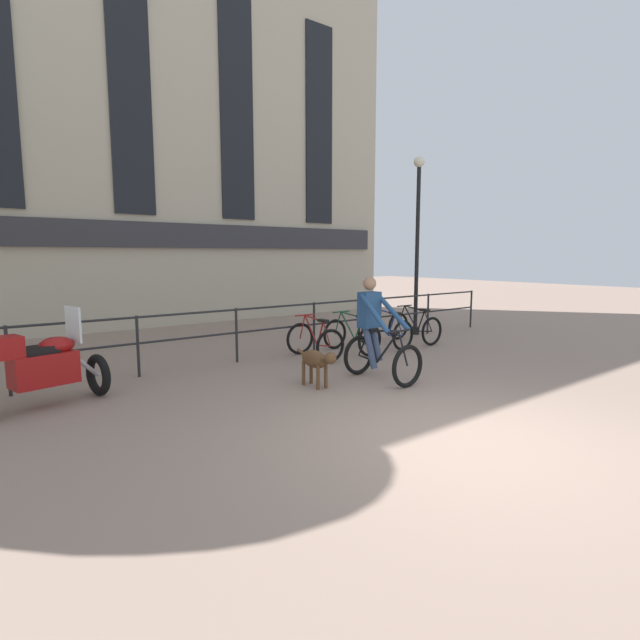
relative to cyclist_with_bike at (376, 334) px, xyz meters
The scene contains 11 objects.
ground_plane 2.97m from the cyclist_with_bike, 114.44° to the right, with size 60.00×60.00×0.00m, color gray.
canal_railing 2.85m from the cyclist_with_bike, 114.63° to the left, with size 15.05×0.05×1.05m.
building_facade 9.84m from the cyclist_with_bike, 98.06° to the left, with size 18.00×0.72×11.62m.
cyclist_with_bike is the anchor object (origin of this frame).
dog 1.16m from the cyclist_with_bike, behind, with size 0.24×0.98×0.61m.
parked_motorcycle 4.93m from the cyclist_with_bike, 160.19° to the left, with size 1.68×0.93×1.35m.
parked_bicycle_near_lamp 1.98m from the cyclist_with_bike, 84.07° to the left, with size 0.71×1.14×0.86m.
parked_bicycle_mid_left 2.31m from the cyclist_with_bike, 58.32° to the left, with size 0.71×1.14×0.86m.
parked_bicycle_mid_right 2.94m from the cyclist_with_bike, 41.50° to the left, with size 0.70×1.13×0.86m.
parked_bicycle_far_end 3.74m from the cyclist_with_bike, 31.32° to the left, with size 0.69×1.13×0.86m.
street_lamp 5.24m from the cyclist_with_bike, 33.57° to the left, with size 0.28×0.28×4.49m.
Camera 1 is at (-4.57, -3.21, 2.07)m, focal length 28.00 mm.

